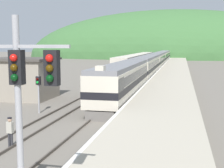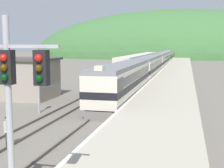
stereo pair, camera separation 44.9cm
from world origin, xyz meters
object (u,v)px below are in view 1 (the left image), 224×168
at_px(track_worker, 10,130).
at_px(carriage_fifth, 166,55).
at_px(carriage_fourth, 163,57).
at_px(siding_train, 138,62).
at_px(signal_mast_main, 17,88).
at_px(express_train_lead_car, 123,80).
at_px(signal_post_siding, 38,86).
at_px(carriage_second, 146,66).
at_px(carriage_third, 157,60).

bearing_deg(track_worker, carriage_fifth, 88.24).
bearing_deg(track_worker, carriage_fourth, 87.75).
bearing_deg(carriage_fourth, siding_train, -97.63).
height_order(signal_mast_main, track_worker, signal_mast_main).
bearing_deg(carriage_fourth, express_train_lead_car, -90.00).
relative_size(carriage_fifth, signal_post_siding, 7.01).
xyz_separation_m(express_train_lead_car, track_worker, (-3.36, -16.50, -1.12)).
height_order(carriage_second, carriage_fourth, same).
distance_m(carriage_second, signal_mast_main, 45.98).
bearing_deg(signal_post_siding, siding_train, 87.76).
xyz_separation_m(carriage_fifth, siding_train, (-3.93, -52.78, -0.17)).
bearing_deg(express_train_lead_car, carriage_fifth, 90.00).
relative_size(carriage_third, track_worker, 12.89).
height_order(express_train_lead_car, carriage_third, express_train_lead_car).
height_order(carriage_second, signal_mast_main, signal_mast_main).
bearing_deg(carriage_second, carriage_third, 90.00).
bearing_deg(carriage_third, express_train_lead_car, -90.00).
xyz_separation_m(siding_train, track_worker, (0.58, -56.20, -0.94)).
bearing_deg(siding_train, signal_post_siding, -92.24).
distance_m(express_train_lead_car, siding_train, 39.90).
distance_m(carriage_fourth, track_worker, 85.65).
xyz_separation_m(siding_train, signal_post_siding, (-1.86, -47.55, 0.38)).
distance_m(carriage_second, carriage_third, 23.41).
distance_m(express_train_lead_car, carriage_second, 22.25).
relative_size(carriage_fifth, siding_train, 0.50).
bearing_deg(signal_post_siding, express_train_lead_car, 53.56).
bearing_deg(siding_train, carriage_third, 56.55).
bearing_deg(carriage_second, siding_train, 102.69).
bearing_deg(siding_train, signal_mast_main, -85.30).
bearing_deg(siding_train, carriage_fourth, 82.37).
distance_m(carriage_second, carriage_fourth, 46.83).
bearing_deg(express_train_lead_car, signal_post_siding, -126.44).
xyz_separation_m(carriage_second, carriage_third, (0.00, 23.41, 0.00)).
xyz_separation_m(carriage_third, siding_train, (-3.93, -5.95, -0.17)).
height_order(carriage_fourth, carriage_fifth, same).
height_order(express_train_lead_car, signal_post_siding, express_train_lead_car).
relative_size(signal_post_siding, track_worker, 1.84).
distance_m(carriage_fourth, carriage_fifth, 23.41).
relative_size(carriage_third, signal_mast_main, 3.40).
relative_size(carriage_second, carriage_third, 1.00).
bearing_deg(carriage_second, carriage_fourth, 90.00).
bearing_deg(express_train_lead_car, carriage_third, 90.00).
relative_size(carriage_second, track_worker, 12.89).
height_order(express_train_lead_car, carriage_fifth, express_train_lead_car).
xyz_separation_m(express_train_lead_car, signal_mast_main, (1.28, -23.65, 2.37)).
relative_size(carriage_fourth, signal_post_siding, 7.01).
bearing_deg(carriage_third, signal_post_siding, -96.18).
relative_size(signal_mast_main, signal_post_siding, 2.06).
bearing_deg(signal_mast_main, siding_train, 94.70).
height_order(carriage_third, carriage_fourth, same).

